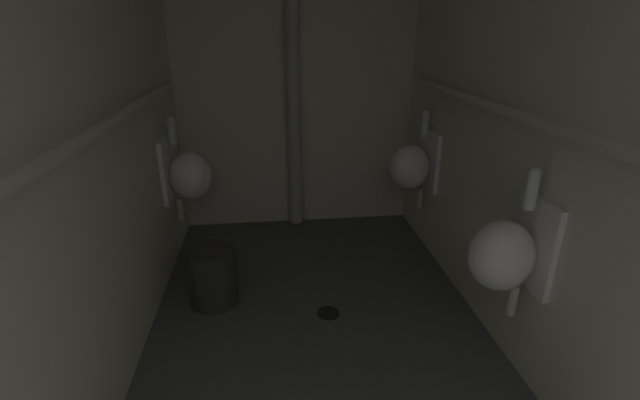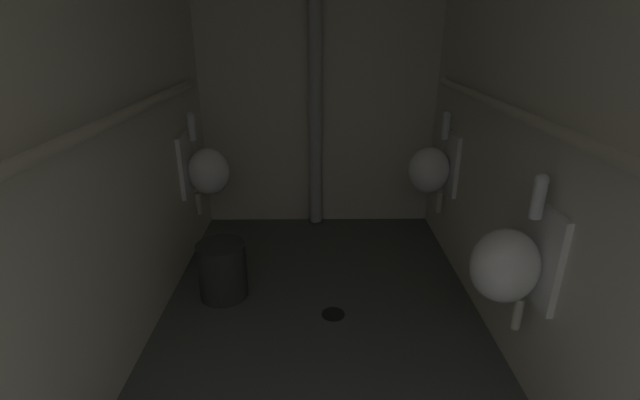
{
  "view_description": "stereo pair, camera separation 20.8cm",
  "coord_description": "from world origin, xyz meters",
  "px_view_note": "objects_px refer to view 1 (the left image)",
  "views": [
    {
      "loc": [
        -0.24,
        0.27,
        1.63
      ],
      "look_at": [
        -0.01,
        2.19,
        0.86
      ],
      "focal_mm": 24.58,
      "sensor_mm": 36.0,
      "label": 1
    },
    {
      "loc": [
        -0.03,
        0.27,
        1.63
      ],
      "look_at": [
        -0.01,
        2.19,
        0.86
      ],
      "focal_mm": 24.58,
      "sensor_mm": 36.0,
      "label": 2
    }
  ],
  "objects_px": {
    "urinal_left_mid": "(187,174)",
    "waste_bin": "(213,276)",
    "floor_drain": "(328,313)",
    "urinal_right_far": "(413,166)",
    "standpipe_back_wall": "(293,83)",
    "urinal_right_mid": "(506,253)"
  },
  "relations": [
    {
      "from": "floor_drain",
      "to": "waste_bin",
      "type": "xyz_separation_m",
      "value": [
        -0.7,
        0.22,
        0.18
      ]
    },
    {
      "from": "urinal_right_mid",
      "to": "urinal_right_far",
      "type": "xyz_separation_m",
      "value": [
        0.0,
        1.36,
        0.0
      ]
    },
    {
      "from": "waste_bin",
      "to": "urinal_left_mid",
      "type": "bearing_deg",
      "value": 108.33
    },
    {
      "from": "urinal_right_far",
      "to": "floor_drain",
      "type": "height_order",
      "value": "urinal_right_far"
    },
    {
      "from": "floor_drain",
      "to": "waste_bin",
      "type": "relative_size",
      "value": 0.38
    },
    {
      "from": "urinal_left_mid",
      "to": "floor_drain",
      "type": "distance_m",
      "value": 1.37
    },
    {
      "from": "waste_bin",
      "to": "standpipe_back_wall",
      "type": "bearing_deg",
      "value": 61.7
    },
    {
      "from": "urinal_right_far",
      "to": "floor_drain",
      "type": "xyz_separation_m",
      "value": [
        -0.74,
        -0.81,
        -0.66
      ]
    },
    {
      "from": "urinal_right_mid",
      "to": "waste_bin",
      "type": "relative_size",
      "value": 2.07
    },
    {
      "from": "urinal_left_mid",
      "to": "floor_drain",
      "type": "xyz_separation_m",
      "value": [
        0.89,
        -0.81,
        -0.66
      ]
    },
    {
      "from": "waste_bin",
      "to": "urinal_right_far",
      "type": "bearing_deg",
      "value": 22.47
    },
    {
      "from": "urinal_right_far",
      "to": "waste_bin",
      "type": "bearing_deg",
      "value": -157.53
    },
    {
      "from": "urinal_right_far",
      "to": "standpipe_back_wall",
      "type": "xyz_separation_m",
      "value": [
        -0.84,
        0.51,
        0.55
      ]
    },
    {
      "from": "urinal_right_far",
      "to": "floor_drain",
      "type": "distance_m",
      "value": 1.28
    },
    {
      "from": "urinal_right_mid",
      "to": "floor_drain",
      "type": "xyz_separation_m",
      "value": [
        -0.74,
        0.54,
        -0.66
      ]
    },
    {
      "from": "urinal_left_mid",
      "to": "waste_bin",
      "type": "height_order",
      "value": "urinal_left_mid"
    },
    {
      "from": "urinal_left_mid",
      "to": "waste_bin",
      "type": "xyz_separation_m",
      "value": [
        0.19,
        -0.59,
        -0.48
      ]
    },
    {
      "from": "urinal_right_mid",
      "to": "standpipe_back_wall",
      "type": "distance_m",
      "value": 2.12
    },
    {
      "from": "urinal_left_mid",
      "to": "waste_bin",
      "type": "distance_m",
      "value": 0.78
    },
    {
      "from": "urinal_left_mid",
      "to": "standpipe_back_wall",
      "type": "height_order",
      "value": "standpipe_back_wall"
    },
    {
      "from": "urinal_right_far",
      "to": "standpipe_back_wall",
      "type": "bearing_deg",
      "value": 148.91
    },
    {
      "from": "urinal_left_mid",
      "to": "urinal_right_mid",
      "type": "xyz_separation_m",
      "value": [
        1.63,
        -1.35,
        0.0
      ]
    }
  ]
}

